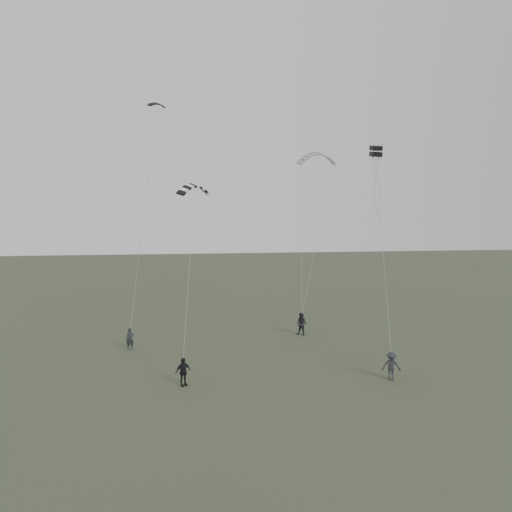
{
  "coord_description": "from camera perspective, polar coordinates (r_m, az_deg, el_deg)",
  "views": [
    {
      "loc": [
        -3.36,
        -31.33,
        11.07
      ],
      "look_at": [
        0.89,
        5.4,
        6.82
      ],
      "focal_mm": 35.0,
      "sensor_mm": 36.0,
      "label": 1
    }
  ],
  "objects": [
    {
      "name": "flyer_right",
      "position": [
        41.1,
        5.24,
        -7.76
      ],
      "size": [
        1.14,
        1.09,
        1.85
      ],
      "primitive_type": "imported",
      "rotation": [
        0.0,
        0.0,
        -0.6
      ],
      "color": "black",
      "rests_on": "ground"
    },
    {
      "name": "kite_pale_large",
      "position": [
        46.26,
        7.05,
        11.49
      ],
      "size": [
        3.63,
        1.43,
        1.63
      ],
      "primitive_type": null,
      "rotation": [
        0.22,
        0.0,
        0.09
      ],
      "color": "#9E9FA2",
      "rests_on": "flyer_right"
    },
    {
      "name": "flyer_far",
      "position": [
        32.33,
        15.21,
        -12.04
      ],
      "size": [
        1.27,
        0.91,
        1.77
      ],
      "primitive_type": "imported",
      "rotation": [
        0.0,
        0.0,
        -0.24
      ],
      "color": "#29282E",
      "rests_on": "ground"
    },
    {
      "name": "flyer_center",
      "position": [
        30.67,
        -8.34,
        -12.96
      ],
      "size": [
        1.08,
        0.88,
        1.71
      ],
      "primitive_type": "imported",
      "rotation": [
        0.0,
        0.0,
        0.55
      ],
      "color": "black",
      "rests_on": "ground"
    },
    {
      "name": "flyer_left",
      "position": [
        38.42,
        -14.2,
        -9.16
      ],
      "size": [
        0.59,
        0.39,
        1.58
      ],
      "primitive_type": "imported",
      "rotation": [
        0.0,
        0.0,
        0.03
      ],
      "color": "#222328",
      "rests_on": "ground"
    },
    {
      "name": "kite_striped",
      "position": [
        36.86,
        -7.08,
        8.0
      ],
      "size": [
        2.72,
        2.53,
        1.26
      ],
      "primitive_type": null,
      "rotation": [
        0.31,
        0.0,
        0.71
      ],
      "color": "black",
      "rests_on": "flyer_center"
    },
    {
      "name": "ground",
      "position": [
        33.4,
        -0.47,
        -12.8
      ],
      "size": [
        140.0,
        140.0,
        0.0
      ],
      "primitive_type": "plane",
      "color": "#3A432C",
      "rests_on": "ground"
    },
    {
      "name": "kite_box",
      "position": [
        38.5,
        13.54,
        11.57
      ],
      "size": [
        0.78,
        0.9,
        0.88
      ],
      "primitive_type": null,
      "rotation": [
        0.18,
        0.0,
        0.05
      ],
      "color": "black",
      "rests_on": "flyer_far"
    },
    {
      "name": "kite_dark_small",
      "position": [
        44.09,
        -11.29,
        16.71
      ],
      "size": [
        1.56,
        1.3,
        0.62
      ],
      "primitive_type": null,
      "rotation": [
        0.36,
        0.0,
        0.58
      ],
      "color": "black",
      "rests_on": "flyer_left"
    }
  ]
}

